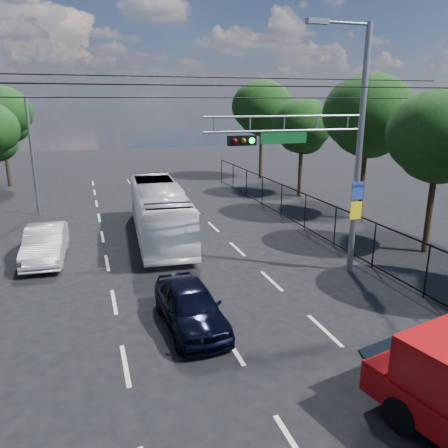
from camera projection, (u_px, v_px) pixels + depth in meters
name	position (u px, v px, depth m)	size (l,w,h in m)	color
ground	(296.00, 448.00, 8.82)	(120.00, 120.00, 0.00)	black
lane_markings	(167.00, 243.00, 21.64)	(6.12, 38.00, 0.01)	beige
signal_mast	(332.00, 144.00, 16.27)	(6.43, 0.39, 9.50)	slate
streetlight_left	(35.00, 150.00, 26.04)	(2.09, 0.22, 7.08)	slate
utility_wires	(187.00, 87.00, 14.95)	(22.00, 5.04, 0.74)	black
fence_right	(322.00, 219.00, 21.93)	(0.06, 34.03, 2.00)	black
tree_right_b	(438.00, 142.00, 19.02)	(4.50, 4.50, 7.31)	black
tree_right_c	(368.00, 120.00, 24.51)	(5.10, 5.10, 8.29)	black
tree_right_d	(302.00, 129.00, 31.04)	(4.32, 4.32, 7.02)	black
tree_right_e	(262.00, 111.00, 38.14)	(5.28, 5.28, 8.58)	black
tree_left_e	(1.00, 117.00, 34.75)	(4.92, 4.92, 7.99)	black
navy_hatchback	(190.00, 306.00, 13.42)	(1.66, 4.13, 1.41)	black
white_bus	(159.00, 211.00, 22.18)	(2.34, 10.00, 2.78)	white
white_van	(45.00, 244.00, 19.11)	(1.59, 4.55, 1.50)	silver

